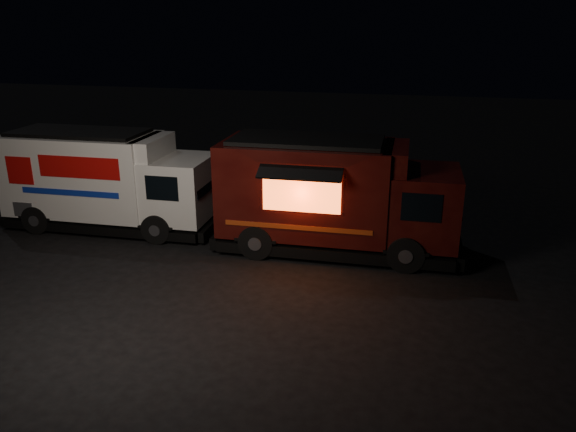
# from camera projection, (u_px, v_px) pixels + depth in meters

# --- Properties ---
(ground) EXTENTS (80.00, 80.00, 0.00)m
(ground) POSITION_uv_depth(u_px,v_px,m) (226.00, 279.00, 14.62)
(ground) COLOR black
(ground) RESTS_ON ground
(white_truck) EXTENTS (6.96, 2.55, 3.13)m
(white_truck) POSITION_uv_depth(u_px,v_px,m) (111.00, 180.00, 17.82)
(white_truck) COLOR silver
(white_truck) RESTS_ON ground
(red_truck) EXTENTS (7.10, 2.76, 3.28)m
(red_truck) POSITION_uv_depth(u_px,v_px,m) (338.00, 196.00, 15.99)
(red_truck) COLOR #3B0E0A
(red_truck) RESTS_ON ground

